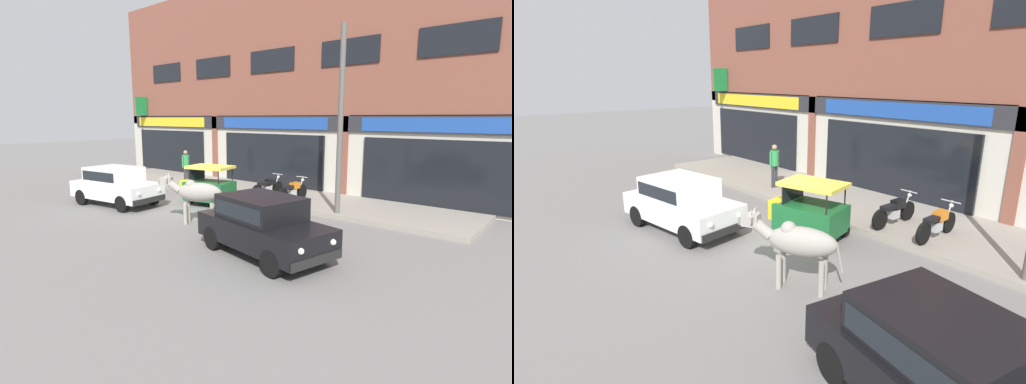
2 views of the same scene
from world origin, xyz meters
The scene contains 11 objects.
ground_plane centered at (0.00, 0.00, 0.00)m, with size 90.00×90.00×0.00m, color slate.
sidewalk centered at (0.00, 3.93, 0.08)m, with size 19.00×3.47×0.15m, color gray.
shop_building centered at (-0.01, 5.93, 4.67)m, with size 23.00×1.40×9.75m.
cow centered at (2.44, -1.13, 1.01)m, with size 1.93×1.30×1.61m.
car_0 centered at (-2.03, -1.30, 0.81)m, with size 3.77×2.11×1.46m.
car_1 centered at (5.87, -2.02, 0.81)m, with size 3.80×2.24×1.46m.
auto_rickshaw centered at (0.66, 0.97, 0.66)m, with size 2.14×1.54×1.52m.
motorcycle_0 centered at (1.83, 3.16, 0.54)m, with size 0.52×1.81×0.88m.
motorcycle_1 centered at (3.07, 3.14, 0.54)m, with size 0.52×1.81×0.88m.
pedestrian centered at (-3.33, 3.19, 1.14)m, with size 0.32×0.50×1.60m.
utility_pole centered at (5.36, 2.50, 3.17)m, with size 0.18×0.18×6.03m, color #595651.
Camera 1 is at (11.82, -9.17, 3.30)m, focal length 28.00 mm.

